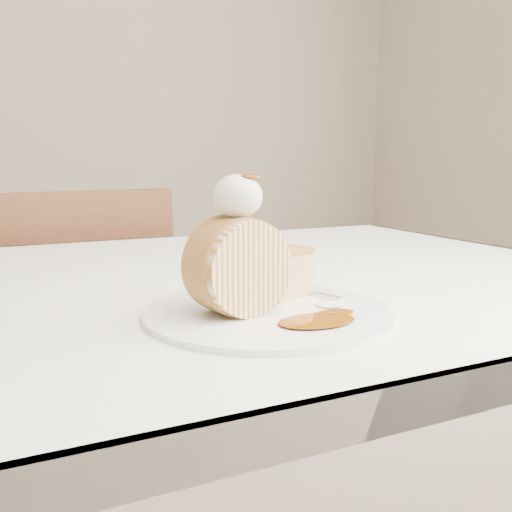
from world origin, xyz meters
name	(u,v)px	position (x,y,z in m)	size (l,w,h in m)	color
table	(162,341)	(0.00, 0.20, 0.66)	(1.40, 0.90, 0.75)	white
chair_far	(83,334)	(-0.02, 0.86, 0.49)	(0.43, 0.43, 0.85)	brown
plate	(268,312)	(0.06, -0.03, 0.75)	(0.28, 0.28, 0.01)	white
roulade_slice	(238,266)	(0.02, -0.03, 0.81)	(0.10, 0.10, 0.06)	beige
cake_chunk	(280,275)	(0.10, 0.02, 0.78)	(0.06, 0.06, 0.05)	#A67C3F
whipped_cream	(238,196)	(0.02, -0.02, 0.88)	(0.05, 0.05, 0.05)	white
caramel_drizzle	(249,171)	(0.03, -0.03, 0.91)	(0.03, 0.02, 0.01)	#6C3104
caramel_pool	(317,320)	(0.08, -0.10, 0.76)	(0.09, 0.06, 0.00)	#6C3104
fork	(304,291)	(0.13, 0.02, 0.76)	(0.02, 0.16, 0.00)	silver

